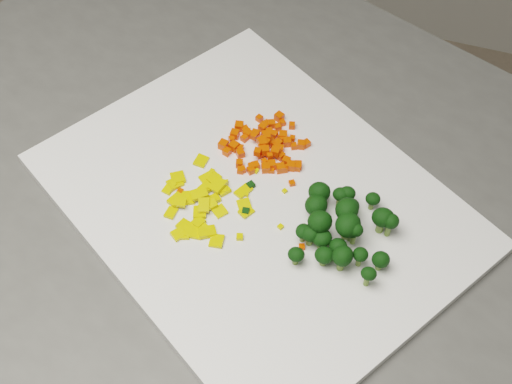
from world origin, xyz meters
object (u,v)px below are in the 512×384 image
(broccoli_pile, at_px, (347,227))
(carrot_pile, at_px, (265,139))
(counter_block, at_px, (265,370))
(cutting_board, at_px, (256,201))
(pepper_pile, at_px, (201,197))

(broccoli_pile, bearing_deg, carrot_pile, 140.56)
(counter_block, distance_m, cutting_board, 0.46)
(pepper_pile, bearing_deg, cutting_board, 22.92)
(cutting_board, distance_m, carrot_pile, 0.07)
(cutting_board, bearing_deg, pepper_pile, -157.08)
(carrot_pile, relative_size, broccoli_pile, 0.83)
(cutting_board, height_order, carrot_pile, carrot_pile)
(counter_block, distance_m, broccoli_pile, 0.50)
(cutting_board, bearing_deg, counter_block, 28.44)
(carrot_pile, bearing_deg, counter_block, -67.80)
(counter_block, distance_m, pepper_pile, 0.47)
(cutting_board, relative_size, carrot_pile, 4.50)
(cutting_board, relative_size, broccoli_pile, 3.75)
(counter_block, bearing_deg, carrot_pile, 112.20)
(carrot_pile, bearing_deg, cutting_board, -79.81)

